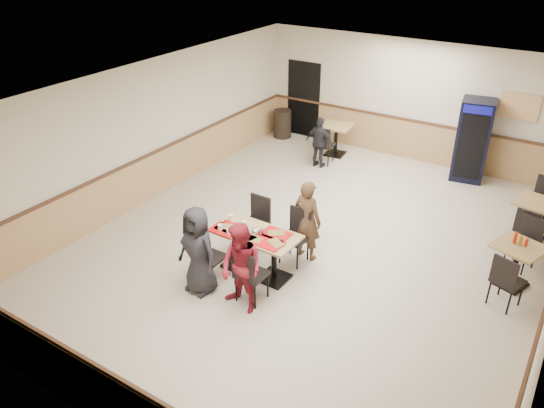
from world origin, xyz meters
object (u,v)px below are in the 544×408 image
Objects in this scene: side_table_near at (516,259)px; back_table at (336,135)px; diner_woman_left at (198,251)px; trash_bin at (282,124)px; diner_man_opposite at (307,220)px; lone_diner at (320,143)px; pepsi_cooler at (472,140)px; side_table_far at (535,215)px; diner_woman_right at (241,269)px; main_table at (256,246)px.

back_table reaches higher than side_table_near.
diner_woman_left reaches higher than back_table.
trash_bin reaches higher than side_table_near.
back_table is at bearing -62.52° from diner_man_opposite.
diner_woman_left is at bearing 99.21° from lone_diner.
pepsi_cooler is at bearing 0.48° from trash_bin.
lone_diner is at bearing 152.98° from side_table_near.
side_table_far is (3.36, 2.86, -0.23)m from diner_man_opposite.
diner_man_opposite reaches higher than diner_woman_right.
diner_man_opposite reaches higher than trash_bin.
lone_diner reaches higher than back_table.
main_table is at bearing -135.67° from side_table_far.
back_table is (-0.70, 6.42, -0.23)m from diner_woman_left.
back_table is 1.88m from trash_bin.
main_table is at bearing -152.36° from side_table_near.
trash_bin is at bearing -32.54° from lone_diner.
side_table_near is at bearing -34.66° from back_table.
main_table is 1.19× the size of lone_diner.
diner_woman_left is at bearing -146.07° from side_table_near.
diner_woman_left reaches higher than side_table_near.
lone_diner is (-1.71, 3.68, -0.12)m from diner_man_opposite.
side_table_far is at bearing 53.56° from diner_woman_left.
side_table_near is at bearing -90.30° from side_table_far.
pepsi_cooler is at bearing -156.40° from lone_diner.
back_table is (-5.06, 1.74, 0.00)m from side_table_far.
diner_man_opposite reaches higher than side_table_near.
diner_woman_right is at bearing -139.85° from side_table_near.
lone_diner is 0.67× the size of pepsi_cooler.
diner_woman_right reaches higher than side_table_far.
pepsi_cooler is at bearing 75.73° from diner_woman_left.
back_table is (-5.05, 3.49, 0.02)m from side_table_near.
pepsi_cooler reaches higher than diner_man_opposite.
main_table is 1.00× the size of diner_man_opposite.
diner_man_opposite is at bearing -161.73° from side_table_near.
diner_woman_right reaches higher than lone_diner.
diner_woman_left reaches higher than side_table_far.
trash_bin is (-5.14, -0.04, -0.57)m from pepsi_cooler.
diner_woman_left reaches higher than trash_bin.
diner_woman_left is 1.68× the size of side_table_near.
diner_woman_left is 1.97× the size of trash_bin.
main_table reaches higher than side_table_near.
diner_woman_left is 1.01× the size of diner_man_opposite.
main_table is 6.61m from trash_bin.
main_table reaches higher than back_table.
lone_diner is at bearing -58.02° from diner_man_opposite.
diner_woman_right is 1.93× the size of trash_bin.
trash_bin is at bearing 163.16° from side_table_far.
diner_woman_left is 6.40m from side_table_far.
pepsi_cooler reaches higher than side_table_near.
lone_diner is 1.63× the size of trash_bin.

